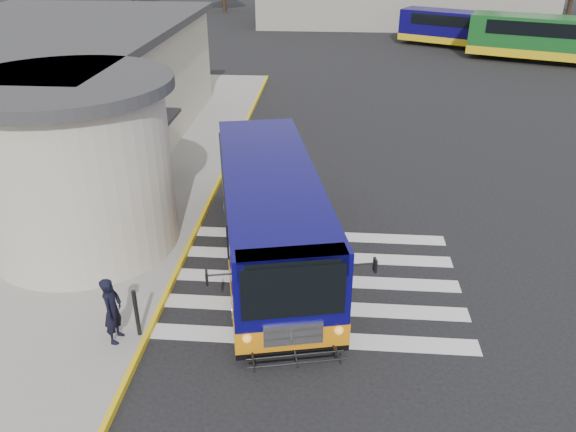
# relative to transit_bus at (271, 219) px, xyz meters

# --- Properties ---
(ground) EXTENTS (140.00, 140.00, 0.00)m
(ground) POSITION_rel_transit_bus_xyz_m (1.58, -0.21, -1.28)
(ground) COLOR black
(ground) RESTS_ON ground
(sidewalk) EXTENTS (10.00, 34.00, 0.15)m
(sidewalk) POSITION_rel_transit_bus_xyz_m (-7.42, 3.79, -1.20)
(sidewalk) COLOR gray
(sidewalk) RESTS_ON ground
(curb_strip) EXTENTS (0.12, 34.00, 0.16)m
(curb_strip) POSITION_rel_transit_bus_xyz_m (-2.47, 3.79, -1.20)
(curb_strip) COLOR yellow
(curb_strip) RESTS_ON ground
(station_building) EXTENTS (12.70, 18.70, 4.80)m
(station_building) POSITION_rel_transit_bus_xyz_m (-9.26, 6.70, 1.29)
(station_building) COLOR #BEB5A1
(station_building) RESTS_ON ground
(crosswalk) EXTENTS (8.00, 5.35, 0.01)m
(crosswalk) POSITION_rel_transit_bus_xyz_m (1.08, -1.01, -1.27)
(crosswalk) COLOR silver
(crosswalk) RESTS_ON ground
(depot_building) EXTENTS (26.40, 8.40, 4.20)m
(depot_building) POSITION_rel_transit_bus_xyz_m (7.58, 41.79, 0.83)
(depot_building) COLOR gray
(depot_building) RESTS_ON ground
(transit_bus) EXTENTS (4.75, 9.76, 2.67)m
(transit_bus) POSITION_rel_transit_bus_xyz_m (0.00, 0.00, 0.00)
(transit_bus) COLOR #0A0758
(transit_bus) RESTS_ON ground
(pedestrian_a) EXTENTS (0.41, 0.61, 1.61)m
(pedestrian_a) POSITION_rel_transit_bus_xyz_m (-3.06, -3.93, -0.33)
(pedestrian_a) COLOR black
(pedestrian_a) RESTS_ON sidewalk
(pedestrian_b) EXTENTS (0.89, 0.95, 1.56)m
(pedestrian_b) POSITION_rel_transit_bus_xyz_m (-3.82, -0.85, -0.35)
(pedestrian_b) COLOR black
(pedestrian_b) RESTS_ON sidewalk
(bollard) EXTENTS (0.10, 0.10, 1.19)m
(bollard) POSITION_rel_transit_bus_xyz_m (-2.62, -3.72, -0.53)
(bollard) COLOR black
(bollard) RESTS_ON sidewalk
(far_bus_a) EXTENTS (8.85, 6.27, 2.25)m
(far_bus_a) POSITION_rel_transit_bus_xyz_m (10.92, 31.60, 0.18)
(far_bus_a) COLOR #0C064C
(far_bus_a) RESTS_ON ground
(far_bus_b) EXTENTS (10.28, 6.18, 2.57)m
(far_bus_b) POSITION_rel_transit_bus_xyz_m (15.83, 26.78, 0.39)
(far_bus_b) COLOR #165520
(far_bus_b) RESTS_ON ground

